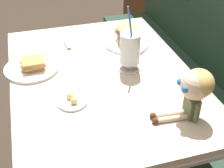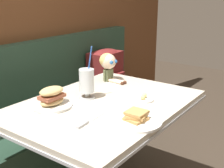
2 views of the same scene
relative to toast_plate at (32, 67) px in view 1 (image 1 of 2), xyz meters
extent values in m
cube|color=#233D2D|center=(0.13, 0.89, -0.53)|extent=(2.60, 0.48, 0.45)
cube|color=beige|center=(0.13, 0.30, -0.03)|extent=(1.10, 0.80, 0.03)
cube|color=#B7BABF|center=(0.13, 0.30, -0.05)|extent=(1.11, 0.81, 0.02)
cylinder|color=#A5A8AD|center=(0.13, 0.30, -0.39)|extent=(0.14, 0.14, 0.65)
cylinder|color=white|center=(0.00, 0.00, -0.01)|extent=(0.25, 0.25, 0.01)
cube|color=tan|center=(0.00, 0.00, 0.01)|extent=(0.11, 0.11, 0.01)
cube|color=tan|center=(0.01, 0.01, 0.02)|extent=(0.11, 0.11, 0.01)
cube|color=tan|center=(0.01, 0.01, 0.04)|extent=(0.10, 0.10, 0.01)
cylinder|color=silver|center=(0.13, 0.43, -0.01)|extent=(0.10, 0.10, 0.01)
cylinder|color=silver|center=(0.13, 0.43, 0.01)|extent=(0.03, 0.03, 0.03)
cylinder|color=silver|center=(0.13, 0.43, 0.09)|extent=(0.09, 0.09, 0.14)
cylinder|color=brown|center=(0.13, 0.43, 0.08)|extent=(0.08, 0.08, 0.12)
cylinder|color=blue|center=(0.15, 0.42, 0.19)|extent=(0.02, 0.04, 0.22)
cube|color=white|center=(-0.10, 0.49, -0.01)|extent=(0.22, 0.22, 0.00)
cylinder|color=white|center=(-0.10, 0.49, -0.01)|extent=(0.22, 0.22, 0.01)
ellipsoid|color=tan|center=(-0.10, 0.49, 0.02)|extent=(0.15, 0.10, 0.04)
cube|color=#995138|center=(-0.10, 0.49, 0.05)|extent=(0.14, 0.09, 0.02)
ellipsoid|color=tan|center=(-0.10, 0.49, 0.08)|extent=(0.15, 0.10, 0.04)
cylinder|color=white|center=(0.29, 0.13, -0.01)|extent=(0.12, 0.12, 0.01)
sphere|color=#F4E07A|center=(0.28, 0.13, 0.01)|extent=(0.03, 0.03, 0.03)
sphere|color=#F4E07A|center=(0.31, 0.14, 0.01)|extent=(0.03, 0.03, 0.03)
cube|color=silver|center=(-0.06, 0.20, -0.01)|extent=(0.14, 0.03, 0.00)
cube|color=#B2B5BA|center=(-0.18, 0.19, -0.01)|extent=(0.09, 0.03, 0.01)
cube|color=#5B6642|center=(0.49, 0.54, 0.03)|extent=(0.07, 0.05, 0.08)
sphere|color=beige|center=(0.49, 0.54, 0.12)|extent=(0.11, 0.11, 0.11)
ellipsoid|color=#D8B766|center=(0.49, 0.55, 0.13)|extent=(0.12, 0.11, 0.10)
sphere|color=#2D6BB2|center=(0.47, 0.49, 0.13)|extent=(0.03, 0.03, 0.03)
sphere|color=#2D6BB2|center=(0.51, 0.49, 0.13)|extent=(0.03, 0.03, 0.03)
cylinder|color=beige|center=(0.47, 0.46, -0.01)|extent=(0.03, 0.12, 0.02)
cylinder|color=beige|center=(0.50, 0.46, -0.01)|extent=(0.03, 0.12, 0.02)
sphere|color=#4C2819|center=(0.47, 0.40, -0.01)|extent=(0.03, 0.03, 0.03)
sphere|color=#4C2819|center=(0.50, 0.40, -0.01)|extent=(0.03, 0.03, 0.03)
cylinder|color=#5B6642|center=(0.45, 0.54, 0.03)|extent=(0.02, 0.02, 0.07)
cylinder|color=#5B6642|center=(0.53, 0.54, 0.03)|extent=(0.02, 0.02, 0.07)
camera|label=1|loc=(1.26, 0.01, 0.75)|focal=49.89mm
camera|label=2|loc=(-1.17, -0.70, 0.62)|focal=48.50mm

